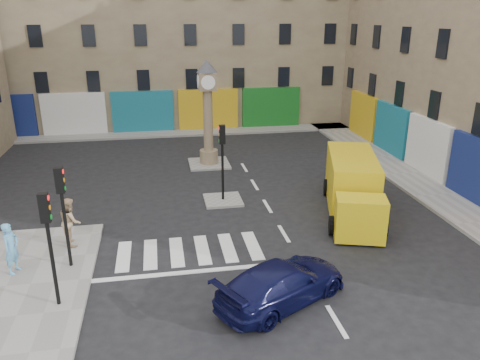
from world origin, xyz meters
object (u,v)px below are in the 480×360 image
object	(u,v)px
traffic_light_left_far	(62,202)
pedestrian_tan	(70,221)
traffic_light_left_near	(48,232)
clock_pillar	(208,107)
yellow_van	(353,186)
navy_sedan	(282,283)
traffic_light_island	(222,151)
pedestrian_blue	(11,248)

from	to	relation	value
traffic_light_left_far	pedestrian_tan	distance (m)	2.33
traffic_light_left_near	traffic_light_left_far	size ratio (longest dim) A/B	1.00
traffic_light_left_near	traffic_light_left_far	xyz separation A→B (m)	(0.00, 2.40, 0.00)
clock_pillar	yellow_van	size ratio (longest dim) A/B	0.86
navy_sedan	yellow_van	world-z (taller)	yellow_van
traffic_light_left_far	yellow_van	bearing A→B (deg)	14.86
traffic_light_left_near	yellow_van	xyz separation A→B (m)	(12.00, 5.59, -1.39)
traffic_light_island	clock_pillar	xyz separation A→B (m)	(0.00, 6.00, 0.96)
traffic_light_island	clock_pillar	world-z (taller)	clock_pillar
pedestrian_tan	navy_sedan	bearing A→B (deg)	-143.02
traffic_light_left_near	traffic_light_island	world-z (taller)	traffic_light_left_near
traffic_light_left_near	traffic_light_left_far	world-z (taller)	same
pedestrian_blue	yellow_van	bearing A→B (deg)	-57.58
traffic_light_left_far	traffic_light_island	world-z (taller)	traffic_light_left_far
pedestrian_blue	pedestrian_tan	world-z (taller)	pedestrian_tan
clock_pillar	pedestrian_blue	xyz separation A→B (m)	(-8.15, -11.52, -2.47)
traffic_light_island	pedestrian_blue	size ratio (longest dim) A/B	1.99
traffic_light_left_near	pedestrian_tan	size ratio (longest dim) A/B	1.94
pedestrian_blue	clock_pillar	bearing A→B (deg)	-16.31
traffic_light_left_far	pedestrian_tan	xyz separation A→B (m)	(-0.19, 1.75, -1.52)
navy_sedan	yellow_van	xyz separation A→B (m)	(5.05, 6.47, 0.56)
traffic_light_left_far	clock_pillar	bearing A→B (deg)	61.06
traffic_light_island	yellow_van	world-z (taller)	traffic_light_island
traffic_light_left_near	pedestrian_blue	world-z (taller)	traffic_light_left_near
clock_pillar	yellow_van	world-z (taller)	clock_pillar
traffic_light_left_near	traffic_light_island	bearing A→B (deg)	51.07
clock_pillar	pedestrian_tan	bearing A→B (deg)	-123.95
yellow_van	pedestrian_tan	bearing A→B (deg)	-156.17
traffic_light_island	traffic_light_left_far	bearing A→B (deg)	-139.40
pedestrian_tan	traffic_light_left_near	bearing A→B (deg)	164.83
yellow_van	traffic_light_island	bearing A→B (deg)	175.90
traffic_light_left_near	clock_pillar	xyz separation A→B (m)	(6.30, 13.80, 0.93)
clock_pillar	pedestrian_blue	world-z (taller)	clock_pillar
traffic_light_left_far	pedestrian_blue	distance (m)	2.42
clock_pillar	navy_sedan	distance (m)	14.97
pedestrian_tan	clock_pillar	bearing A→B (deg)	-51.74
navy_sedan	pedestrian_tan	distance (m)	8.75
traffic_light_island	pedestrian_blue	bearing A→B (deg)	-145.86
traffic_light_left_near	yellow_van	size ratio (longest dim) A/B	0.52
traffic_light_left_near	pedestrian_blue	size ratio (longest dim) A/B	1.99
traffic_light_island	pedestrian_tan	distance (m)	7.59
traffic_light_left_near	clock_pillar	size ratio (longest dim) A/B	0.61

